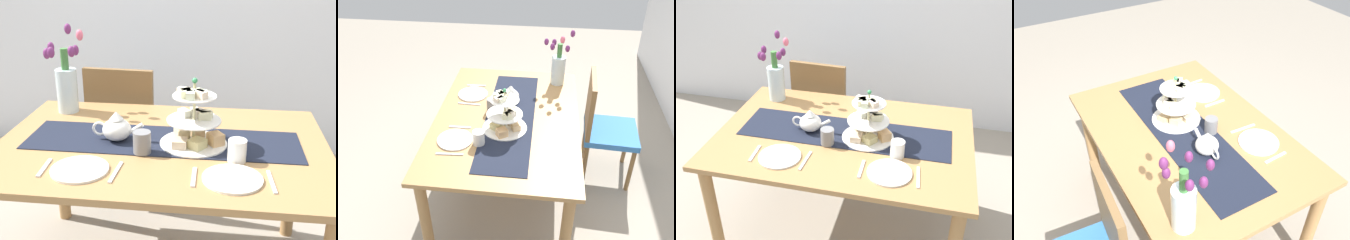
{
  "view_description": "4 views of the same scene",
  "coord_description": "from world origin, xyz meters",
  "views": [
    {
      "loc": [
        0.25,
        -1.74,
        1.53
      ],
      "look_at": [
        0.03,
        0.01,
        0.84
      ],
      "focal_mm": 45.72,
      "sensor_mm": 36.0,
      "label": 1
    },
    {
      "loc": [
        2.12,
        0.25,
        2.15
      ],
      "look_at": [
        0.09,
        0.0,
        0.77
      ],
      "focal_mm": 38.52,
      "sensor_mm": 36.0,
      "label": 2
    },
    {
      "loc": [
        0.47,
        -1.92,
        1.98
      ],
      "look_at": [
        -0.01,
        0.06,
        0.8
      ],
      "focal_mm": 42.51,
      "sensor_mm": 36.0,
      "label": 3
    },
    {
      "loc": [
        -1.42,
        0.85,
        2.1
      ],
      "look_at": [
        0.09,
        -0.01,
        0.77
      ],
      "focal_mm": 38.59,
      "sensor_mm": 36.0,
      "label": 4
    }
  ],
  "objects": [
    {
      "name": "ground_plane",
      "position": [
        0.0,
        0.0,
        0.0
      ],
      "size": [
        8.0,
        8.0,
        0.0
      ],
      "primitive_type": "plane",
      "color": "gray"
    },
    {
      "name": "dining_table",
      "position": [
        0.0,
        0.0,
        0.64
      ],
      "size": [
        1.48,
        1.01,
        0.74
      ],
      "color": "#A37747",
      "rests_on": "ground_plane"
    },
    {
      "name": "table_runner",
      "position": [
        0.0,
        0.02,
        0.74
      ],
      "size": [
        1.24,
        0.34,
        0.0
      ],
      "primitive_type": "cube",
      "color": "black",
      "rests_on": "dining_table"
    },
    {
      "name": "tiered_cake_stand",
      "position": [
        0.15,
        -0.0,
        0.84
      ],
      "size": [
        0.3,
        0.3,
        0.3
      ],
      "color": "beige",
      "rests_on": "table_runner"
    },
    {
      "name": "teapot",
      "position": [
        -0.2,
        0.0,
        0.8
      ],
      "size": [
        0.24,
        0.13,
        0.14
      ],
      "color": "white",
      "rests_on": "table_runner"
    },
    {
      "name": "tulip_vase",
      "position": [
        -0.56,
        0.35,
        0.9
      ],
      "size": [
        0.2,
        0.23,
        0.46
      ],
      "color": "silver",
      "rests_on": "dining_table"
    },
    {
      "name": "dinner_plate_left",
      "position": [
        -0.28,
        -0.3,
        0.74
      ],
      "size": [
        0.23,
        0.23,
        0.01
      ],
      "primitive_type": "cylinder",
      "color": "white",
      "rests_on": "dining_table"
    },
    {
      "name": "fork_left",
      "position": [
        -0.43,
        -0.3,
        0.74
      ],
      "size": [
        0.02,
        0.15,
        0.01
      ],
      "primitive_type": "cube",
      "rotation": [
        0.0,
        0.0,
        0.05
      ],
      "color": "silver",
      "rests_on": "dining_table"
    },
    {
      "name": "knife_left",
      "position": [
        -0.14,
        -0.3,
        0.74
      ],
      "size": [
        0.02,
        0.17,
        0.01
      ],
      "primitive_type": "cube",
      "rotation": [
        0.0,
        0.0,
        -0.05
      ],
      "color": "silver",
      "rests_on": "dining_table"
    },
    {
      "name": "dinner_plate_right",
      "position": [
        0.31,
        -0.3,
        0.74
      ],
      "size": [
        0.23,
        0.23,
        0.01
      ],
      "primitive_type": "cylinder",
      "color": "white",
      "rests_on": "dining_table"
    },
    {
      "name": "fork_right",
      "position": [
        0.17,
        -0.3,
        0.74
      ],
      "size": [
        0.02,
        0.15,
        0.01
      ],
      "primitive_type": "cube",
      "rotation": [
        0.0,
        0.0,
        0.01
      ],
      "color": "silver",
      "rests_on": "dining_table"
    },
    {
      "name": "knife_right",
      "position": [
        0.46,
        -0.3,
        0.74
      ],
      "size": [
        0.03,
        0.17,
        0.01
      ],
      "primitive_type": "cube",
      "rotation": [
        0.0,
        0.0,
        0.07
      ],
      "color": "silver",
      "rests_on": "dining_table"
    },
    {
      "name": "mug_grey",
      "position": [
        -0.07,
        -0.12,
        0.79
      ],
      "size": [
        0.08,
        0.08,
        0.09
      ],
      "primitive_type": "cylinder",
      "color": "slate",
      "rests_on": "table_runner"
    },
    {
      "name": "mug_white_text",
      "position": [
        0.33,
        -0.14,
        0.79
      ],
      "size": [
        0.08,
        0.08,
        0.09
      ],
      "primitive_type": "cylinder",
      "color": "white",
      "rests_on": "dining_table"
    }
  ]
}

